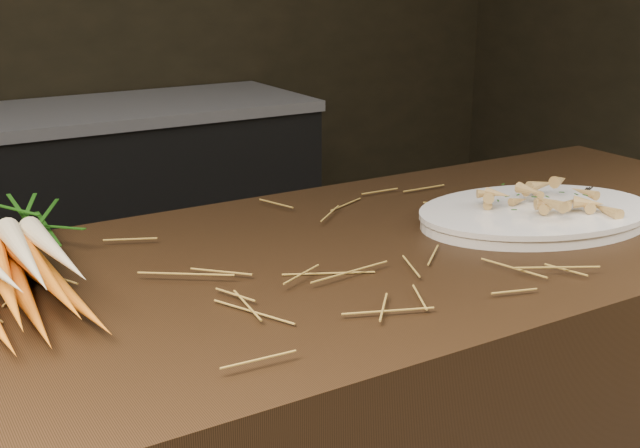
# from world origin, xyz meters

# --- Properties ---
(back_counter) EXTENTS (1.82, 0.62, 0.84)m
(back_counter) POSITION_xyz_m (0.30, 2.18, 0.42)
(back_counter) COLOR black
(back_counter) RESTS_ON ground
(straw_bedding) EXTENTS (1.40, 0.60, 0.02)m
(straw_bedding) POSITION_xyz_m (0.00, 0.30, 0.91)
(straw_bedding) COLOR olive
(straw_bedding) RESTS_ON main_counter
(root_veg_bunch) EXTENTS (0.19, 0.56, 0.10)m
(root_veg_bunch) POSITION_xyz_m (-0.18, 0.47, 0.95)
(root_veg_bunch) COLOR orange
(root_veg_bunch) RESTS_ON main_counter
(serving_platter) EXTENTS (0.47, 0.36, 0.02)m
(serving_platter) POSITION_xyz_m (0.65, 0.26, 0.91)
(serving_platter) COLOR white
(serving_platter) RESTS_ON main_counter
(roasted_veg_heap) EXTENTS (0.23, 0.19, 0.05)m
(roasted_veg_heap) POSITION_xyz_m (0.65, 0.26, 0.95)
(roasted_veg_heap) COLOR tan
(roasted_veg_heap) RESTS_ON serving_platter
(serving_fork) EXTENTS (0.15, 0.09, 0.00)m
(serving_fork) POSITION_xyz_m (0.80, 0.21, 0.92)
(serving_fork) COLOR silver
(serving_fork) RESTS_ON serving_platter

